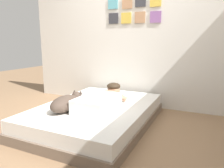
{
  "coord_description": "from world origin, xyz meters",
  "views": [
    {
      "loc": [
        1.24,
        -2.19,
        1.13
      ],
      "look_at": [
        -0.04,
        0.56,
        0.53
      ],
      "focal_mm": 33.45,
      "sensor_mm": 36.0,
      "label": 1
    }
  ],
  "objects": [
    {
      "name": "bed",
      "position": [
        -0.14,
        0.26,
        0.14
      ],
      "size": [
        1.42,
        2.0,
        0.28
      ],
      "color": "#726051",
      "rests_on": "ground"
    },
    {
      "name": "cell_phone",
      "position": [
        -0.37,
        0.07,
        0.28
      ],
      "size": [
        0.07,
        0.14,
        0.01
      ],
      "primitive_type": "cube",
      "color": "black",
      "rests_on": "bed"
    },
    {
      "name": "coffee_cup",
      "position": [
        0.09,
        0.75,
        0.32
      ],
      "size": [
        0.12,
        0.09,
        0.07
      ],
      "color": "white",
      "rests_on": "bed"
    },
    {
      "name": "ground_plane",
      "position": [
        0.0,
        0.0,
        0.0
      ],
      "size": [
        12.45,
        12.45,
        0.0
      ],
      "primitive_type": "plane",
      "color": "#8C6B4C"
    },
    {
      "name": "dog",
      "position": [
        -0.36,
        -0.12,
        0.38
      ],
      "size": [
        0.26,
        0.57,
        0.21
      ],
      "color": "#4C3D33",
      "rests_on": "bed"
    },
    {
      "name": "pillow",
      "position": [
        -0.31,
        0.75,
        0.33
      ],
      "size": [
        0.52,
        0.32,
        0.11
      ],
      "primitive_type": "ellipsoid",
      "color": "white",
      "rests_on": "bed"
    },
    {
      "name": "person_lying",
      "position": [
        -0.01,
        0.2,
        0.39
      ],
      "size": [
        0.43,
        0.92,
        0.27
      ],
      "color": "white",
      "rests_on": "bed"
    },
    {
      "name": "back_wall",
      "position": [
        -0.0,
        1.41,
        1.25
      ],
      "size": [
        4.23,
        0.12,
        2.5
      ],
      "color": "silver",
      "rests_on": "ground"
    }
  ]
}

